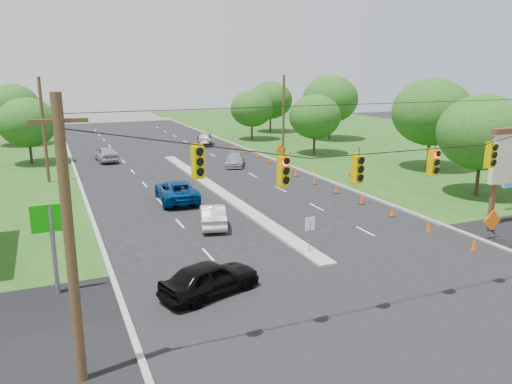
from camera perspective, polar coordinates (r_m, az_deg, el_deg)
name	(u,v)px	position (r m, az deg, el deg)	size (l,w,h in m)	color
ground	(377,301)	(22.32, 13.71, -12.02)	(160.00, 160.00, 0.00)	black
grass_right	(503,167)	(56.36, 26.42, 2.61)	(40.00, 160.00, 0.06)	#1E4714
cross_street	(377,301)	(22.32, 13.71, -12.02)	(160.00, 14.00, 0.02)	black
curb_left	(78,180)	(46.98, -19.64, 1.27)	(0.25, 110.00, 0.16)	gray
curb_right	(283,164)	(52.02, 3.12, 3.22)	(0.25, 110.00, 0.16)	gray
median	(219,192)	(40.11, -4.27, -0.01)	(1.00, 34.00, 0.18)	gray
median_sign	(310,228)	(26.45, 6.18, -4.12)	(0.55, 0.06, 2.05)	gray
signal_span	(400,193)	(19.89, 16.10, -0.14)	(25.60, 0.32, 9.00)	#422D1C
utility_pole_far_left	(44,131)	(46.22, -23.07, 6.44)	(0.28, 0.28, 9.00)	#422D1C
utility_pole_far_right	(283,116)	(56.90, 3.15, 8.71)	(0.28, 0.28, 9.00)	#422D1C
pylon_sign	(511,161)	(35.09, 27.09, 3.17)	(5.90, 2.30, 6.12)	#59331E
cone_0	(474,245)	(29.63, 23.64, -5.53)	(0.32, 0.32, 0.70)	#F44700
cone_1	(429,226)	(31.98, 19.15, -3.73)	(0.32, 0.32, 0.70)	#F44700
cone_2	(392,212)	(34.52, 15.30, -2.17)	(0.32, 0.32, 0.70)	#F44700
cone_3	(362,199)	(37.22, 12.01, -0.82)	(0.32, 0.32, 0.70)	#F44700
cone_4	(336,189)	(40.05, 9.18, 0.34)	(0.32, 0.32, 0.70)	#F44700
cone_5	(315,180)	(42.97, 6.72, 1.35)	(0.32, 0.32, 0.70)	#F44700
cone_6	(296,173)	(45.98, 4.58, 2.23)	(0.32, 0.32, 0.70)	#F44700
cone_7	(285,166)	(49.31, 3.33, 3.04)	(0.32, 0.32, 0.70)	#F44700
cone_8	(270,160)	(52.42, 1.64, 3.71)	(0.32, 0.32, 0.70)	#F44700
cone_9	(257,155)	(55.57, 0.14, 4.30)	(0.32, 0.32, 0.70)	#F44700
cone_10	(246,150)	(58.77, -1.19, 4.82)	(0.32, 0.32, 0.70)	#F44700
cone_11	(235,146)	(62.00, -2.40, 5.28)	(0.32, 0.32, 0.70)	#F44700
cone_12	(226,142)	(65.25, -3.48, 5.70)	(0.32, 0.32, 0.70)	#F44700
work_sign_0	(492,222)	(31.70, 25.38, -3.07)	(1.27, 0.58, 1.37)	black
work_sign_1	(354,175)	(41.95, 11.18, 1.91)	(1.27, 0.58, 1.37)	black
work_sign_2	(281,150)	(53.90, 2.87, 4.78)	(1.27, 0.58, 1.37)	black
tree_5	(27,122)	(56.21, -24.66, 7.25)	(5.88, 5.88, 6.86)	black
tree_6	(12,107)	(71.18, -26.09, 8.75)	(6.72, 6.72, 7.84)	black
tree_7	(483,132)	(41.50, 24.48, 6.22)	(6.72, 6.72, 7.84)	black
tree_8	(432,112)	(51.33, 19.45, 8.60)	(7.56, 7.56, 8.82)	black
tree_9	(315,117)	(57.66, 6.75, 8.54)	(5.88, 5.88, 6.86)	black
tree_10	(330,99)	(70.21, 8.49, 10.44)	(7.56, 7.56, 8.82)	black
tree_11	(270,100)	(78.10, 1.67, 10.46)	(6.72, 6.72, 7.84)	black
tree_12	(252,108)	(69.35, -0.48, 9.52)	(5.88, 5.88, 6.86)	black
black_sedan	(210,278)	(22.02, -5.28, -9.80)	(1.85, 4.59, 1.56)	black
white_sedan	(213,215)	(31.36, -4.97, -2.66)	(1.48, 4.25, 1.40)	#BDBDBD
blue_pickup	(176,191)	(37.55, -9.08, 0.15)	(2.66, 5.77, 1.60)	navy
silver_car_far	(235,160)	(50.83, -2.44, 3.72)	(1.81, 4.45, 1.29)	gray
silver_car_oncoming	(106,154)	(55.55, -16.75, 4.18)	(1.91, 4.76, 1.62)	#9595A5
dark_car_receding	(205,140)	(65.23, -5.82, 5.98)	(1.53, 4.40, 1.45)	black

